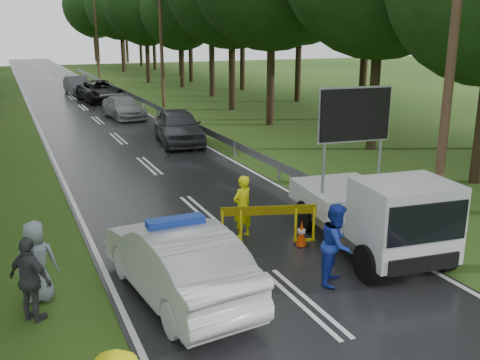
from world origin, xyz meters
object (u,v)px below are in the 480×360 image
police_sedan (177,261)px  queue_car_first (178,126)px  barrier (269,215)px  queue_car_fourth (77,85)px  queue_car_third (100,91)px  queue_car_second (123,107)px  officer (242,207)px  civilian (337,244)px  work_truck (375,212)px

police_sedan → queue_car_first: size_ratio=1.00×
barrier → police_sedan: bearing=-131.8°
police_sedan → queue_car_fourth: size_ratio=1.07×
barrier → queue_car_third: bearing=105.8°
police_sedan → queue_car_second: size_ratio=1.06×
police_sedan → officer: (2.49, 2.37, 0.07)m
police_sedan → queue_car_fourth: (2.98, 37.40, -0.03)m
officer → queue_car_third: 29.07m
queue_car_third → queue_car_fourth: bearing=93.8°
barrier → queue_car_first: size_ratio=0.48×
civilian → work_truck: bearing=-14.7°
work_truck → barrier: size_ratio=2.16×
civilian → barrier: bearing=53.2°
queue_car_first → queue_car_fourth: bearing=101.6°
queue_car_fourth → queue_car_third: bearing=-85.2°
queue_car_second → queue_car_third: queue_car_third is taller
police_sedan → work_truck: 4.99m
civilian → queue_car_first: civilian is taller
police_sedan → queue_car_first: (4.62, 14.54, 0.05)m
queue_car_fourth → police_sedan: bearing=-98.3°
work_truck → officer: work_truck is taller
police_sedan → civilian: 3.34m
work_truck → officer: 3.30m
queue_car_second → officer: bearing=-99.8°
work_truck → queue_car_third: 31.21m
queue_car_second → queue_car_third: 8.26m
officer → civilian: civilian is taller
police_sedan → barrier: police_sedan is taller
civilian → queue_car_fourth: (-0.26, 38.18, -0.15)m
barrier → queue_car_third: (0.97, 29.67, 0.03)m
work_truck → barrier: 2.58m
work_truck → police_sedan: bearing=-171.1°
officer → queue_car_second: (1.34, 20.77, -0.18)m
queue_car_first → queue_car_fourth: (-1.64, 22.86, -0.08)m
queue_car_first → queue_car_third: bearing=100.0°
barrier → civilian: size_ratio=1.32×
queue_car_second → queue_car_first: bearing=-90.8°
officer → civilian: size_ratio=0.95×
work_truck → queue_car_second: (-1.15, 22.93, -0.38)m
barrier → queue_car_first: bearing=100.0°
police_sedan → queue_car_fourth: bearing=-101.1°
barrier → queue_car_fourth: size_ratio=0.52×
queue_car_first → queue_car_third: size_ratio=0.84×
queue_car_fourth → work_truck: bearing=-90.7°
civilian → queue_car_third: bearing=44.6°
civilian → queue_car_second: bearing=44.4°
civilian → queue_car_fourth: bearing=46.1°
work_truck → queue_car_first: 14.34m
work_truck → queue_car_third: work_truck is taller
civilian → queue_car_third: 32.18m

